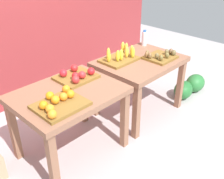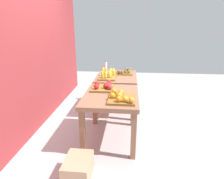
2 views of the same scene
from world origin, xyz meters
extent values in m
plane|color=#AEA6A7|center=(0.00, 0.00, 0.00)|extent=(8.00, 8.00, 0.00)
cube|color=#8A5C44|center=(-0.56, 0.00, 0.72)|extent=(1.04, 0.80, 0.06)
cube|color=#8A5C44|center=(-1.02, -0.34, 0.34)|extent=(0.07, 0.07, 0.69)
cube|color=#8A5C44|center=(-0.10, -0.34, 0.34)|extent=(0.07, 0.07, 0.69)
cube|color=#8A5C44|center=(-1.02, 0.34, 0.34)|extent=(0.07, 0.07, 0.69)
cube|color=#8A5C44|center=(-0.10, 0.34, 0.34)|extent=(0.07, 0.07, 0.69)
cube|color=#8A5C44|center=(0.56, 0.00, 0.72)|extent=(1.04, 0.80, 0.06)
cube|color=#8A5C44|center=(0.10, -0.34, 0.34)|extent=(0.07, 0.07, 0.69)
cube|color=#8A5C44|center=(1.02, -0.34, 0.34)|extent=(0.07, 0.07, 0.69)
cube|color=#8A5C44|center=(0.10, 0.34, 0.34)|extent=(0.07, 0.07, 0.69)
cube|color=#8A5C44|center=(1.02, 0.34, 0.34)|extent=(0.07, 0.07, 0.69)
cube|color=brown|center=(-0.77, -0.17, 0.76)|extent=(0.44, 0.36, 0.03)
sphere|color=orange|center=(-0.94, -0.30, 0.81)|extent=(0.08, 0.08, 0.08)
sphere|color=orange|center=(-0.79, -0.13, 0.81)|extent=(0.11, 0.11, 0.08)
sphere|color=orange|center=(-0.64, -0.15, 0.81)|extent=(0.10, 0.10, 0.08)
sphere|color=orange|center=(-0.91, -0.22, 0.81)|extent=(0.11, 0.11, 0.08)
sphere|color=orange|center=(-0.91, -0.13, 0.81)|extent=(0.10, 0.10, 0.08)
sphere|color=orange|center=(-0.61, -0.05, 0.81)|extent=(0.10, 0.10, 0.08)
sphere|color=orange|center=(-0.71, -0.14, 0.81)|extent=(0.08, 0.08, 0.08)
sphere|color=orange|center=(-0.78, -0.04, 0.81)|extent=(0.10, 0.10, 0.08)
cube|color=brown|center=(-0.32, 0.16, 0.76)|extent=(0.40, 0.34, 0.03)
sphere|color=red|center=(-0.31, 0.07, 0.82)|extent=(0.09, 0.09, 0.08)
sphere|color=red|center=(-0.19, 0.07, 0.82)|extent=(0.11, 0.11, 0.08)
sphere|color=red|center=(-0.26, 0.26, 0.82)|extent=(0.10, 0.10, 0.08)
sphere|color=red|center=(-0.37, 0.10, 0.82)|extent=(0.11, 0.11, 0.08)
sphere|color=red|center=(-0.42, 0.24, 0.82)|extent=(0.11, 0.11, 0.08)
sphere|color=red|center=(-0.43, 0.04, 0.82)|extent=(0.11, 0.11, 0.08)
cube|color=brown|center=(0.35, 0.16, 0.76)|extent=(0.44, 0.32, 0.03)
ellipsoid|color=yellow|center=(0.48, 0.06, 0.85)|extent=(0.06, 0.06, 0.14)
ellipsoid|color=yellow|center=(0.25, 0.25, 0.85)|extent=(0.06, 0.05, 0.14)
ellipsoid|color=yellow|center=(0.52, 0.10, 0.85)|extent=(0.06, 0.07, 0.14)
ellipsoid|color=yellow|center=(0.44, 0.12, 0.85)|extent=(0.07, 0.07, 0.14)
ellipsoid|color=yellow|center=(0.18, 0.18, 0.85)|extent=(0.07, 0.06, 0.14)
ellipsoid|color=yellow|center=(0.27, 0.11, 0.85)|extent=(0.06, 0.06, 0.14)
ellipsoid|color=yellow|center=(0.53, 0.27, 0.85)|extent=(0.06, 0.07, 0.14)
ellipsoid|color=yellow|center=(0.54, 0.21, 0.85)|extent=(0.05, 0.04, 0.14)
ellipsoid|color=yellow|center=(0.32, 0.10, 0.85)|extent=(0.07, 0.07, 0.14)
cube|color=brown|center=(0.76, -0.16, 0.76)|extent=(0.36, 0.32, 0.03)
ellipsoid|color=brown|center=(0.61, -0.11, 0.81)|extent=(0.07, 0.07, 0.07)
ellipsoid|color=brown|center=(0.76, -0.25, 0.81)|extent=(0.06, 0.07, 0.07)
ellipsoid|color=brown|center=(0.91, -0.21, 0.81)|extent=(0.06, 0.05, 0.07)
ellipsoid|color=brown|center=(0.66, -0.17, 0.81)|extent=(0.05, 0.06, 0.07)
ellipsoid|color=brown|center=(0.86, -0.18, 0.81)|extent=(0.06, 0.05, 0.07)
ellipsoid|color=brown|center=(0.89, -0.26, 0.81)|extent=(0.07, 0.07, 0.07)
ellipsoid|color=olive|center=(0.65, -0.24, 0.81)|extent=(0.07, 0.07, 0.07)
ellipsoid|color=brown|center=(0.61, -0.06, 0.81)|extent=(0.07, 0.07, 0.07)
ellipsoid|color=brown|center=(0.65, -0.03, 0.81)|extent=(0.06, 0.06, 0.07)
cylinder|color=silver|center=(1.00, 0.28, 0.84)|extent=(0.07, 0.07, 0.19)
cylinder|color=blue|center=(1.00, 0.28, 0.95)|extent=(0.04, 0.04, 0.02)
ellipsoid|color=#297134|center=(1.59, -0.29, 0.13)|extent=(0.34, 0.28, 0.26)
ellipsoid|color=#24692E|center=(1.28, -0.27, 0.13)|extent=(0.38, 0.33, 0.26)
camera|label=1|loc=(-1.88, -1.87, 2.02)|focal=42.84mm
camera|label=2|loc=(-3.25, -0.27, 1.73)|focal=31.15mm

